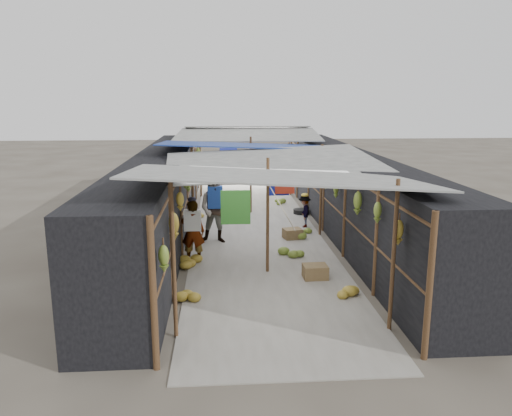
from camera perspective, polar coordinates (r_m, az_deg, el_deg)
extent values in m
plane|color=#6B6356|center=(8.65, 3.25, -14.06)|extent=(80.00, 80.00, 0.00)
cube|color=#9E998E|center=(14.72, 0.01, -2.69)|extent=(3.60, 16.00, 0.02)
cube|color=black|center=(14.52, -10.68, 1.50)|extent=(1.40, 15.00, 2.30)
cube|color=black|center=(14.90, 10.43, 1.79)|extent=(1.40, 15.00, 2.30)
cube|color=olive|center=(13.98, 4.19, -2.96)|extent=(0.57, 0.50, 0.30)
cube|color=olive|center=(11.01, 6.78, -7.28)|extent=(0.53, 0.43, 0.31)
cube|color=olive|center=(18.92, -1.79, 1.13)|extent=(0.54, 0.50, 0.28)
cylinder|color=black|center=(16.99, 5.21, -0.42)|extent=(0.55, 0.55, 0.17)
imported|color=white|center=(11.94, -7.22, -2.66)|extent=(0.60, 0.43, 1.53)
imported|color=#1F419E|center=(13.46, -4.67, -0.14)|extent=(1.01, 0.84, 1.86)
imported|color=#554F4A|center=(15.16, 5.56, -0.40)|extent=(0.41, 0.67, 0.99)
cylinder|color=brown|center=(8.12, -9.41, -6.08)|extent=(0.07, 0.07, 2.60)
cylinder|color=brown|center=(8.57, 15.44, -5.38)|extent=(0.07, 0.07, 2.60)
cylinder|color=brown|center=(11.02, 1.34, -0.96)|extent=(0.07, 0.07, 2.60)
cylinder|color=brown|center=(13.93, -7.24, 1.78)|extent=(0.07, 0.07, 2.60)
cylinder|color=brown|center=(14.19, 7.43, 1.98)|extent=(0.07, 0.07, 2.60)
cylinder|color=brown|center=(16.90, -0.60, 3.76)|extent=(0.07, 0.07, 2.60)
cylinder|color=brown|center=(19.85, -6.36, 4.99)|extent=(0.07, 0.07, 2.60)
cylinder|color=brown|center=(20.04, 4.02, 5.11)|extent=(0.07, 0.07, 2.60)
cube|color=#9F9F99|center=(8.83, 2.62, 3.61)|extent=(5.21, 3.19, 0.52)
cube|color=#9F9F99|center=(12.03, 1.77, 5.26)|extent=(5.23, 3.73, 0.50)
cube|color=navy|center=(15.26, -0.64, 7.18)|extent=(5.40, 3.60, 0.41)
cube|color=#9F9F99|center=(18.54, -0.96, 8.43)|extent=(5.37, 3.66, 0.27)
cube|color=#9F9F99|center=(20.93, -1.06, 9.16)|extent=(5.00, 1.99, 0.24)
cylinder|color=brown|center=(14.32, -8.03, 5.09)|extent=(0.06, 15.00, 0.06)
cylinder|color=brown|center=(14.60, 7.90, 5.24)|extent=(0.06, 15.00, 0.06)
cylinder|color=gray|center=(14.32, 0.01, 5.22)|extent=(0.02, 15.00, 0.02)
cube|color=#1B27B0|center=(12.81, 2.59, 2.87)|extent=(0.55, 0.03, 0.65)
cube|color=#2C6C24|center=(10.06, -2.35, 0.07)|extent=(0.60, 0.03, 0.70)
cube|color=#B72F1C|center=(12.79, 3.31, 2.96)|extent=(0.50, 0.03, 0.60)
cube|color=#222E9C|center=(18.64, -3.17, 5.96)|extent=(0.65, 0.03, 0.60)
cube|color=white|center=(16.27, 1.11, 5.11)|extent=(0.60, 0.03, 0.55)
cube|color=#18389F|center=(14.73, -1.92, 4.23)|extent=(0.70, 0.03, 0.60)
ellipsoid|color=olive|center=(7.47, -10.50, -5.72)|extent=(0.16, 0.14, 0.42)
ellipsoid|color=olive|center=(9.11, -9.36, -2.12)|extent=(0.19, 0.16, 0.52)
ellipsoid|color=olive|center=(10.55, -8.67, 0.73)|extent=(0.16, 0.14, 0.41)
ellipsoid|color=olive|center=(12.21, -8.09, 2.96)|extent=(0.15, 0.13, 0.35)
ellipsoid|color=olive|center=(13.27, -7.76, 2.78)|extent=(0.17, 0.14, 0.47)
ellipsoid|color=olive|center=(15.17, -7.32, 3.43)|extent=(0.17, 0.15, 0.52)
ellipsoid|color=olive|center=(16.50, -7.08, 4.48)|extent=(0.17, 0.14, 0.39)
ellipsoid|color=olive|center=(18.21, -6.83, 5.67)|extent=(0.16, 0.13, 0.52)
ellipsoid|color=olive|center=(19.75, -6.63, 6.13)|extent=(0.19, 0.16, 0.53)
ellipsoid|color=olive|center=(21.07, -6.48, 6.27)|extent=(0.16, 0.14, 0.40)
ellipsoid|color=olive|center=(8.53, 15.98, -2.74)|extent=(0.16, 0.14, 0.44)
ellipsoid|color=olive|center=(9.55, 13.73, -0.54)|extent=(0.15, 0.13, 0.43)
ellipsoid|color=olive|center=(10.83, 11.55, 0.51)|extent=(0.19, 0.16, 0.53)
ellipsoid|color=olive|center=(12.75, 9.13, 2.09)|extent=(0.15, 0.12, 0.46)
ellipsoid|color=olive|center=(13.93, 7.99, 2.91)|extent=(0.17, 0.14, 0.39)
ellipsoid|color=olive|center=(15.71, 6.59, 4.50)|extent=(0.15, 0.13, 0.55)
ellipsoid|color=olive|center=(17.21, 5.65, 5.32)|extent=(0.17, 0.14, 0.52)
ellipsoid|color=olive|center=(18.20, 5.11, 5.70)|extent=(0.14, 0.12, 0.51)
ellipsoid|color=olive|center=(19.73, 4.38, 6.20)|extent=(0.15, 0.13, 0.38)
ellipsoid|color=olive|center=(21.21, 3.78, 6.16)|extent=(0.16, 0.14, 0.52)
ellipsoid|color=olive|center=(11.83, -7.10, -6.03)|extent=(0.50, 0.42, 0.25)
ellipsoid|color=olive|center=(9.87, -7.83, -9.88)|extent=(0.50, 0.43, 0.25)
ellipsoid|color=olive|center=(18.50, 3.64, 0.97)|extent=(0.71, 0.61, 0.36)
ellipsoid|color=olive|center=(10.20, 9.57, -9.14)|extent=(0.53, 0.45, 0.27)
ellipsoid|color=olive|center=(12.51, 4.09, -4.98)|extent=(0.46, 0.39, 0.23)
ellipsoid|color=olive|center=(14.20, 5.46, -2.63)|extent=(0.69, 0.59, 0.34)
ellipsoid|color=olive|center=(16.56, -6.08, -0.62)|extent=(0.51, 0.43, 0.25)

